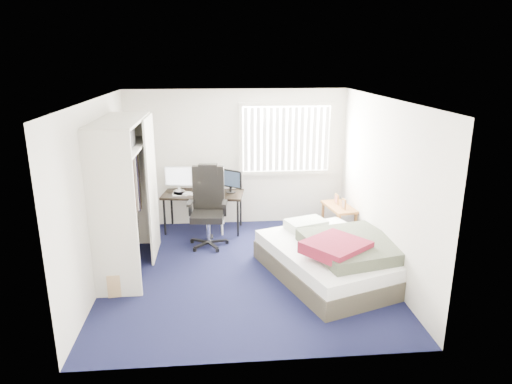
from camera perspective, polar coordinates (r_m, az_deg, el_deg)
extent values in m
plane|color=black|center=(6.85, -1.40, -9.82)|extent=(4.20, 4.20, 0.00)
plane|color=silver|center=(8.43, -2.39, 4.26)|extent=(4.00, 0.00, 4.00)
plane|color=silver|center=(4.42, 0.28, -7.34)|extent=(4.00, 0.00, 4.00)
plane|color=silver|center=(6.58, -19.12, -0.17)|extent=(0.00, 4.20, 4.20)
plane|color=silver|center=(6.81, 15.57, 0.68)|extent=(0.00, 4.20, 4.20)
plane|color=white|center=(6.16, -1.56, 11.51)|extent=(4.20, 4.20, 0.00)
cube|color=white|center=(8.43, 3.75, 6.67)|extent=(1.60, 0.02, 1.20)
cube|color=beige|center=(8.31, 3.86, 10.92)|extent=(1.72, 0.06, 0.06)
cube|color=beige|center=(8.53, 3.70, 2.46)|extent=(1.72, 0.06, 0.06)
cube|color=white|center=(8.37, 3.81, 6.60)|extent=(1.60, 0.04, 1.16)
cube|color=beige|center=(6.00, -17.53, -3.11)|extent=(0.60, 0.04, 2.20)
cube|color=beige|center=(7.69, -14.80, 1.37)|extent=(0.60, 0.04, 2.20)
cube|color=beige|center=(6.61, -16.75, 8.56)|extent=(0.60, 1.80, 0.04)
cube|color=beige|center=(6.67, -16.48, 5.33)|extent=(0.56, 1.74, 0.03)
cylinder|color=silver|center=(6.69, -16.40, 4.32)|extent=(0.03, 1.72, 0.03)
cube|color=#26262B|center=(6.70, -16.25, 0.38)|extent=(0.38, 1.10, 0.90)
cube|color=beige|center=(7.21, -12.86, 0.52)|extent=(0.03, 0.90, 2.20)
cube|color=white|center=(6.21, -17.36, 5.74)|extent=(0.38, 0.30, 0.24)
cube|color=gray|center=(6.70, -16.49, 6.46)|extent=(0.34, 0.28, 0.22)
cube|color=black|center=(8.21, -6.64, -0.29)|extent=(1.50, 0.86, 0.04)
cylinder|color=black|center=(8.20, -11.36, -3.10)|extent=(0.04, 0.04, 0.66)
cylinder|color=black|center=(8.69, -10.49, -1.91)|extent=(0.04, 0.04, 0.66)
cylinder|color=black|center=(7.98, -2.28, -3.34)|extent=(0.04, 0.04, 0.66)
cylinder|color=black|center=(8.48, -1.94, -2.09)|extent=(0.04, 0.04, 0.66)
cube|color=white|center=(8.32, -9.67, 1.97)|extent=(0.50, 0.10, 0.36)
cube|color=white|center=(8.32, -9.67, 1.97)|extent=(0.45, 0.07, 0.31)
cube|color=black|center=(8.23, -6.25, 1.80)|extent=(0.48, 0.10, 0.32)
cube|color=#1E2838|center=(8.23, -6.25, 1.80)|extent=(0.43, 0.07, 0.27)
cube|color=black|center=(8.13, -3.20, 1.70)|extent=(0.48, 0.10, 0.32)
cube|color=#1E2838|center=(8.13, -3.20, 1.70)|extent=(0.43, 0.07, 0.27)
cube|color=white|center=(8.13, -7.75, -0.27)|extent=(0.42, 0.20, 0.02)
cube|color=black|center=(8.08, -5.77, -0.28)|extent=(0.07, 0.11, 0.02)
cylinder|color=silver|center=(8.09, -4.74, 0.26)|extent=(0.08, 0.08, 0.16)
cube|color=white|center=(8.20, -6.65, -0.14)|extent=(0.34, 0.32, 0.00)
cube|color=black|center=(7.72, -5.96, -6.23)|extent=(0.69, 0.69, 0.13)
cylinder|color=silver|center=(7.64, -6.01, -4.70)|extent=(0.06, 0.06, 0.42)
cube|color=black|center=(7.56, -6.06, -3.00)|extent=(0.57, 0.57, 0.10)
cube|color=black|center=(7.66, -5.95, 0.56)|extent=(0.53, 0.16, 0.73)
cube|color=black|center=(7.58, -6.03, 2.85)|extent=(0.33, 0.16, 0.17)
cube|color=black|center=(7.52, -8.25, -1.40)|extent=(0.10, 0.30, 0.04)
cube|color=black|center=(7.46, -3.95, -1.42)|extent=(0.10, 0.30, 0.04)
cube|color=white|center=(8.15, -5.10, -3.65)|extent=(0.32, 0.26, 0.03)
cylinder|color=white|center=(8.11, -5.85, -4.70)|extent=(0.04, 0.04, 0.23)
cylinder|color=white|center=(8.27, -5.90, -4.29)|extent=(0.04, 0.04, 0.23)
cylinder|color=white|center=(8.12, -4.25, -4.63)|extent=(0.04, 0.04, 0.23)
cylinder|color=white|center=(8.27, -4.33, -4.22)|extent=(0.04, 0.04, 0.23)
cube|color=brown|center=(8.14, 10.35, -1.85)|extent=(0.51, 0.82, 0.04)
cube|color=brown|center=(7.87, 10.31, -4.54)|extent=(0.05, 0.05, 0.49)
cube|color=brown|center=(8.46, 8.34, -2.93)|extent=(0.05, 0.05, 0.49)
cube|color=brown|center=(8.00, 12.29, -4.30)|extent=(0.05, 0.05, 0.49)
cube|color=brown|center=(8.58, 10.21, -2.74)|extent=(0.05, 0.05, 0.49)
cube|color=brown|center=(7.96, 10.92, -1.48)|extent=(0.04, 0.14, 0.18)
cube|color=brown|center=(8.21, 10.05, -0.88)|extent=(0.04, 0.14, 0.18)
cube|color=#3F3A2D|center=(6.77, 9.48, -9.11)|extent=(2.16, 2.48, 0.27)
cube|color=white|center=(6.68, 9.57, -7.42)|extent=(2.11, 2.43, 0.19)
cube|color=silver|center=(7.21, 6.27, -4.05)|extent=(0.70, 0.58, 0.14)
cube|color=#373B2C|center=(6.51, 11.97, -6.62)|extent=(1.44, 1.53, 0.18)
cube|color=maroon|center=(6.21, 9.94, -6.82)|extent=(1.02, 1.01, 0.16)
cube|color=tan|center=(6.48, -16.10, -10.57)|extent=(0.45, 0.36, 0.31)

